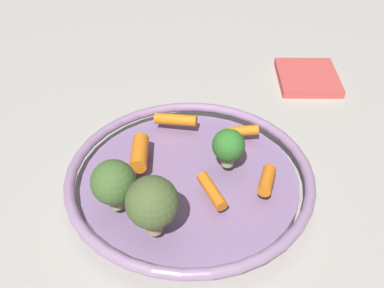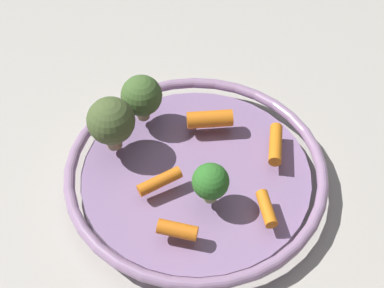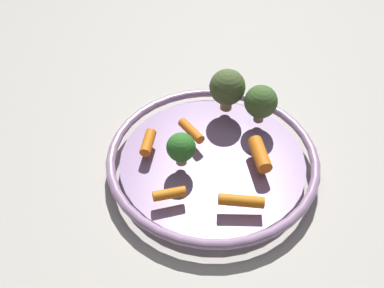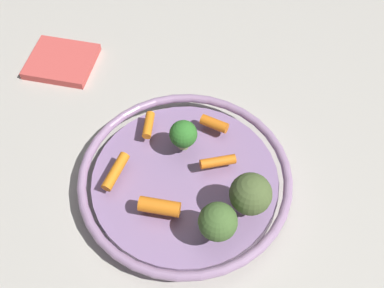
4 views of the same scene
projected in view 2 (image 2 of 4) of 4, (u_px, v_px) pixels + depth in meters
ground_plane at (196, 183)px, 0.71m from camera, size 1.98×1.98×0.00m
serving_bowl at (196, 174)px, 0.70m from camera, size 0.32×0.32×0.04m
baby_carrot_back at (267, 209)px, 0.64m from camera, size 0.05×0.03×0.02m
baby_carrot_left at (210, 119)px, 0.72m from camera, size 0.05×0.06×0.02m
baby_carrot_near_rim at (158, 180)px, 0.66m from camera, size 0.02×0.06×0.02m
baby_carrot_right at (276, 144)px, 0.70m from camera, size 0.06×0.05×0.02m
baby_carrot_center at (177, 230)px, 0.62m from camera, size 0.04×0.04×0.02m
broccoli_floret_large at (142, 96)px, 0.71m from camera, size 0.05×0.05×0.07m
broccoli_floret_edge at (111, 121)px, 0.68m from camera, size 0.06×0.06×0.07m
broccoli_floret_mid at (211, 182)px, 0.63m from camera, size 0.04×0.04×0.05m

